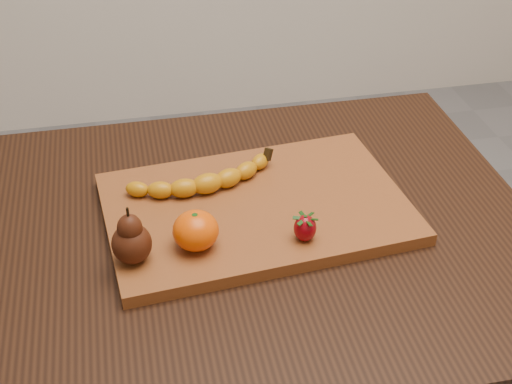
{
  "coord_description": "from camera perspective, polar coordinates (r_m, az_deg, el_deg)",
  "views": [
    {
      "loc": [
        -0.09,
        -0.83,
        1.41
      ],
      "look_at": [
        0.08,
        0.03,
        0.8
      ],
      "focal_mm": 50.0,
      "sensor_mm": 36.0,
      "label": 1
    }
  ],
  "objects": [
    {
      "name": "pear",
      "position": [
        0.96,
        -10.0,
        -3.38
      ],
      "size": [
        0.07,
        0.07,
        0.09
      ],
      "primitive_type": null,
      "rotation": [
        0.0,
        0.0,
        0.3
      ],
      "color": "#3E180A",
      "rests_on": "cutting_board"
    },
    {
      "name": "mandarin",
      "position": [
        0.98,
        -4.85,
        -3.09
      ],
      "size": [
        0.09,
        0.09,
        0.05
      ],
      "primitive_type": "ellipsoid",
      "rotation": [
        0.0,
        0.0,
        -0.43
      ],
      "color": "#EA4E02",
      "rests_on": "cutting_board"
    },
    {
      "name": "cutting_board",
      "position": [
        1.08,
        -0.0,
        -1.3
      ],
      "size": [
        0.48,
        0.34,
        0.02
      ],
      "primitive_type": "cube",
      "rotation": [
        0.0,
        0.0,
        0.09
      ],
      "color": "brown",
      "rests_on": "table"
    },
    {
      "name": "banana",
      "position": [
        1.1,
        -3.92,
        0.68
      ],
      "size": [
        0.21,
        0.09,
        0.03
      ],
      "primitive_type": null,
      "rotation": [
        0.0,
        0.0,
        0.19
      ],
      "color": "#CA8209",
      "rests_on": "cutting_board"
    },
    {
      "name": "strawberry",
      "position": [
        1.0,
        3.95,
        -2.83
      ],
      "size": [
        0.04,
        0.04,
        0.04
      ],
      "primitive_type": null,
      "rotation": [
        0.0,
        0.0,
        -0.34
      ],
      "color": "maroon",
      "rests_on": "cutting_board"
    },
    {
      "name": "table",
      "position": [
        1.12,
        -3.92,
        -7.01
      ],
      "size": [
        1.0,
        0.7,
        0.76
      ],
      "color": "black",
      "rests_on": "ground"
    }
  ]
}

